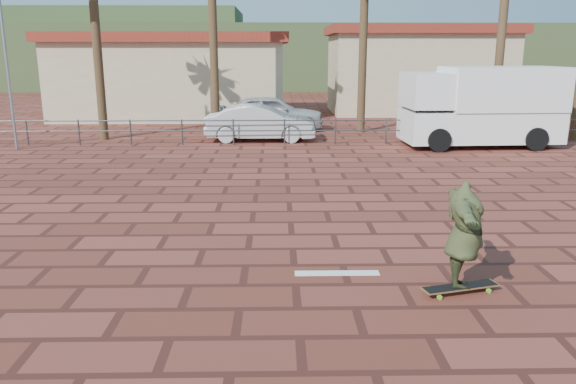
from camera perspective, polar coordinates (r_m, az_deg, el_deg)
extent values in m
plane|color=brown|center=(10.49, 0.49, -5.79)|extent=(120.00, 120.00, 0.00)
cube|color=white|center=(9.42, 5.00, -8.21)|extent=(1.40, 0.22, 0.01)
cylinder|color=#47494F|center=(24.12, -24.97, 5.49)|extent=(0.06, 0.06, 1.00)
cylinder|color=#47494F|center=(23.39, -20.46, 5.69)|extent=(0.06, 0.06, 1.00)
cylinder|color=#47494F|center=(22.80, -15.69, 5.86)|extent=(0.06, 0.06, 1.00)
cylinder|color=#47494F|center=(22.38, -10.70, 5.99)|extent=(0.06, 0.06, 1.00)
cylinder|color=#47494F|center=(22.14, -5.57, 6.08)|extent=(0.06, 0.06, 1.00)
cylinder|color=#47494F|center=(22.07, -0.35, 6.12)|extent=(0.06, 0.06, 1.00)
cylinder|color=#47494F|center=(22.19, 4.85, 6.12)|extent=(0.06, 0.06, 1.00)
cylinder|color=#47494F|center=(22.48, 9.95, 6.06)|extent=(0.06, 0.06, 1.00)
cylinder|color=#47494F|center=(22.95, 14.89, 5.96)|extent=(0.06, 0.06, 1.00)
cylinder|color=#47494F|center=(23.57, 19.59, 5.82)|extent=(0.06, 0.06, 1.00)
cylinder|color=#47494F|center=(24.35, 24.02, 5.66)|extent=(0.06, 0.06, 1.00)
cylinder|color=#47494F|center=(22.02, -0.36, 7.28)|extent=(24.00, 0.05, 0.05)
cylinder|color=#47494F|center=(22.07, -0.35, 6.25)|extent=(24.00, 0.05, 0.05)
cylinder|color=gray|center=(23.02, -26.90, 13.72)|extent=(0.10, 0.10, 8.00)
cylinder|color=brown|center=(24.45, -18.78, 13.23)|extent=(0.36, 0.36, 7.00)
cylinder|color=brown|center=(25.01, -7.60, 15.21)|extent=(0.36, 0.36, 8.20)
cylinder|color=brown|center=(25.64, 7.59, 13.28)|extent=(0.36, 0.36, 6.50)
cylinder|color=brown|center=(25.60, 20.81, 13.97)|extent=(0.36, 0.36, 7.80)
cube|color=beige|center=(32.41, -11.47, 11.07)|extent=(12.00, 7.00, 4.00)
cube|color=maroon|center=(32.38, -11.67, 15.05)|extent=(12.60, 7.60, 0.50)
cube|color=beige|center=(34.88, 12.92, 11.61)|extent=(10.00, 6.00, 4.50)
cube|color=maroon|center=(34.87, 13.15, 15.71)|extent=(10.60, 6.60, 0.50)
cube|color=#384C28|center=(59.86, -0.84, 13.58)|extent=(70.00, 18.00, 6.00)
cube|color=#384C28|center=(69.35, -19.92, 13.67)|extent=(35.00, 14.00, 8.00)
cube|color=olive|center=(9.00, 17.10, -9.19)|extent=(1.24, 0.57, 0.02)
cube|color=black|center=(9.00, 17.10, -9.12)|extent=(1.20, 0.54, 0.00)
cube|color=silver|center=(8.80, 14.75, -9.80)|extent=(0.12, 0.21, 0.03)
cube|color=silver|center=(9.24, 19.30, -8.97)|extent=(0.12, 0.21, 0.03)
cylinder|color=#76CA2A|center=(8.72, 15.15, -10.30)|extent=(0.08, 0.05, 0.08)
cylinder|color=#76CA2A|center=(8.91, 14.34, -9.70)|extent=(0.08, 0.05, 0.08)
cylinder|color=#76CA2A|center=(9.17, 19.72, -9.43)|extent=(0.08, 0.05, 0.08)
cylinder|color=#76CA2A|center=(9.35, 18.85, -8.89)|extent=(0.08, 0.05, 0.08)
imported|color=#3B4324|center=(8.72, 17.49, -4.16)|extent=(0.89, 2.07, 1.63)
cube|color=white|center=(22.89, 18.83, 6.43)|extent=(5.91, 2.66, 1.18)
cube|color=white|center=(23.06, 20.86, 9.81)|extent=(4.42, 2.69, 1.61)
cube|color=white|center=(22.05, 14.14, 10.00)|extent=(1.84, 2.45, 1.29)
cube|color=black|center=(21.88, 12.31, 8.81)|extent=(0.16, 1.83, 0.70)
cylinder|color=black|center=(21.20, 15.07, 5.12)|extent=(0.87, 0.34, 0.86)
cylinder|color=black|center=(23.32, 13.29, 6.01)|extent=(0.87, 0.34, 0.86)
cylinder|color=black|center=(22.66, 23.87, 4.95)|extent=(0.87, 0.34, 0.86)
cylinder|color=black|center=(24.65, 21.47, 5.83)|extent=(0.87, 0.34, 0.86)
imported|color=#B7B9BF|center=(26.01, -1.75, 8.04)|extent=(4.97, 2.39, 1.64)
imported|color=silver|center=(23.04, -2.83, 7.02)|extent=(4.45, 1.59, 1.46)
cylinder|color=gray|center=(23.75, 21.33, 6.99)|extent=(0.06, 0.06, 2.03)
cube|color=#193FB2|center=(23.68, 21.51, 8.98)|extent=(0.42, 0.05, 0.42)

